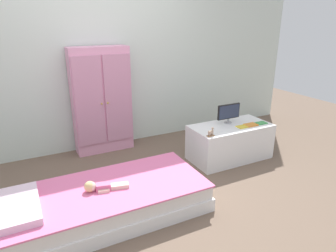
{
  "coord_description": "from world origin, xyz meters",
  "views": [
    {
      "loc": [
        -0.99,
        -2.41,
        1.72
      ],
      "look_at": [
        0.45,
        0.43,
        0.57
      ],
      "focal_mm": 32.11,
      "sensor_mm": 36.0,
      "label": 1
    }
  ],
  "objects_px": {
    "tv_monitor": "(229,112)",
    "doll": "(98,187)",
    "tv_stand": "(230,142)",
    "book_orange": "(251,125)",
    "book_yellow": "(242,127)",
    "book_green": "(261,123)",
    "rocking_horse_toy": "(211,132)",
    "bed": "(107,201)",
    "wardrobe": "(102,101)"
  },
  "relations": [
    {
      "from": "rocking_horse_toy",
      "to": "book_green",
      "type": "distance_m",
      "value": 0.83
    },
    {
      "from": "doll",
      "to": "tv_monitor",
      "type": "distance_m",
      "value": 1.93
    },
    {
      "from": "tv_stand",
      "to": "book_yellow",
      "type": "bearing_deg",
      "value": -56.52
    },
    {
      "from": "book_green",
      "to": "rocking_horse_toy",
      "type": "bearing_deg",
      "value": -175.09
    },
    {
      "from": "book_yellow",
      "to": "book_green",
      "type": "bearing_deg",
      "value": 0.0
    },
    {
      "from": "book_green",
      "to": "tv_stand",
      "type": "bearing_deg",
      "value": 163.29
    },
    {
      "from": "tv_monitor",
      "to": "book_orange",
      "type": "distance_m",
      "value": 0.32
    },
    {
      "from": "wardrobe",
      "to": "book_yellow",
      "type": "height_order",
      "value": "wardrobe"
    },
    {
      "from": "doll",
      "to": "tv_monitor",
      "type": "xyz_separation_m",
      "value": [
        1.83,
        0.54,
        0.29
      ]
    },
    {
      "from": "tv_monitor",
      "to": "doll",
      "type": "bearing_deg",
      "value": -163.62
    },
    {
      "from": "tv_monitor",
      "to": "book_yellow",
      "type": "xyz_separation_m",
      "value": [
        0.06,
        -0.2,
        -0.14
      ]
    },
    {
      "from": "bed",
      "to": "doll",
      "type": "distance_m",
      "value": 0.19
    },
    {
      "from": "wardrobe",
      "to": "bed",
      "type": "bearing_deg",
      "value": -105.05
    },
    {
      "from": "doll",
      "to": "tv_monitor",
      "type": "bearing_deg",
      "value": 16.38
    },
    {
      "from": "wardrobe",
      "to": "book_orange",
      "type": "bearing_deg",
      "value": -35.39
    },
    {
      "from": "tv_monitor",
      "to": "book_yellow",
      "type": "height_order",
      "value": "tv_monitor"
    },
    {
      "from": "bed",
      "to": "wardrobe",
      "type": "distance_m",
      "value": 1.6
    },
    {
      "from": "tv_stand",
      "to": "tv_monitor",
      "type": "bearing_deg",
      "value": 77.96
    },
    {
      "from": "tv_stand",
      "to": "book_yellow",
      "type": "relative_size",
      "value": 8.05
    },
    {
      "from": "doll",
      "to": "book_yellow",
      "type": "height_order",
      "value": "book_yellow"
    },
    {
      "from": "bed",
      "to": "book_orange",
      "type": "xyz_separation_m",
      "value": [
        1.96,
        0.33,
        0.32
      ]
    },
    {
      "from": "rocking_horse_toy",
      "to": "tv_stand",
      "type": "bearing_deg",
      "value": 23.27
    },
    {
      "from": "tv_monitor",
      "to": "book_orange",
      "type": "height_order",
      "value": "tv_monitor"
    },
    {
      "from": "wardrobe",
      "to": "tv_monitor",
      "type": "height_order",
      "value": "wardrobe"
    },
    {
      "from": "book_yellow",
      "to": "book_green",
      "type": "height_order",
      "value": "same"
    },
    {
      "from": "book_yellow",
      "to": "book_orange",
      "type": "bearing_deg",
      "value": 0.0
    },
    {
      "from": "rocking_horse_toy",
      "to": "book_yellow",
      "type": "relative_size",
      "value": 0.83
    },
    {
      "from": "bed",
      "to": "book_green",
      "type": "xyz_separation_m",
      "value": [
        2.13,
        0.33,
        0.32
      ]
    },
    {
      "from": "doll",
      "to": "book_yellow",
      "type": "xyz_separation_m",
      "value": [
        1.89,
        0.33,
        0.15
      ]
    },
    {
      "from": "book_yellow",
      "to": "doll",
      "type": "bearing_deg",
      "value": -169.97
    },
    {
      "from": "wardrobe",
      "to": "book_yellow",
      "type": "bearing_deg",
      "value": -37.94
    },
    {
      "from": "book_yellow",
      "to": "book_green",
      "type": "distance_m",
      "value": 0.31
    },
    {
      "from": "tv_monitor",
      "to": "book_yellow",
      "type": "bearing_deg",
      "value": -74.14
    },
    {
      "from": "rocking_horse_toy",
      "to": "book_green",
      "type": "xyz_separation_m",
      "value": [
        0.82,
        0.07,
        -0.04
      ]
    },
    {
      "from": "tv_stand",
      "to": "book_orange",
      "type": "relative_size",
      "value": 6.45
    },
    {
      "from": "book_orange",
      "to": "rocking_horse_toy",
      "type": "bearing_deg",
      "value": -173.81
    },
    {
      "from": "tv_stand",
      "to": "tv_monitor",
      "type": "distance_m",
      "value": 0.38
    },
    {
      "from": "doll",
      "to": "book_green",
      "type": "distance_m",
      "value": 2.23
    },
    {
      "from": "book_yellow",
      "to": "book_orange",
      "type": "xyz_separation_m",
      "value": [
        0.14,
        0.0,
        0.0
      ]
    },
    {
      "from": "tv_stand",
      "to": "book_orange",
      "type": "height_order",
      "value": "book_orange"
    },
    {
      "from": "book_orange",
      "to": "tv_stand",
      "type": "bearing_deg",
      "value": 151.74
    },
    {
      "from": "bed",
      "to": "tv_stand",
      "type": "xyz_separation_m",
      "value": [
        1.75,
        0.45,
        0.09
      ]
    },
    {
      "from": "tv_stand",
      "to": "rocking_horse_toy",
      "type": "relative_size",
      "value": 9.75
    },
    {
      "from": "doll",
      "to": "book_green",
      "type": "relative_size",
      "value": 2.81
    },
    {
      "from": "tv_monitor",
      "to": "book_yellow",
      "type": "distance_m",
      "value": 0.25
    },
    {
      "from": "tv_monitor",
      "to": "rocking_horse_toy",
      "type": "height_order",
      "value": "tv_monitor"
    },
    {
      "from": "tv_stand",
      "to": "book_green",
      "type": "bearing_deg",
      "value": -16.71
    },
    {
      "from": "tv_monitor",
      "to": "book_orange",
      "type": "xyz_separation_m",
      "value": [
        0.2,
        -0.2,
        -0.14
      ]
    },
    {
      "from": "doll",
      "to": "book_orange",
      "type": "xyz_separation_m",
      "value": [
        2.03,
        0.33,
        0.15
      ]
    },
    {
      "from": "rocking_horse_toy",
      "to": "tv_monitor",
      "type": "bearing_deg",
      "value": 31.24
    }
  ]
}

